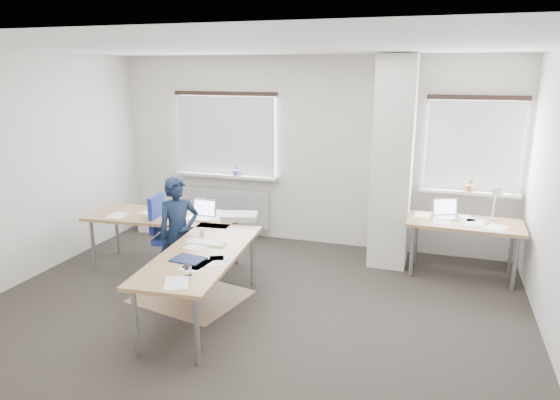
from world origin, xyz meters
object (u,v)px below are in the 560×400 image
(desk_side, at_px, (465,225))
(person, at_px, (179,234))
(task_chair, at_px, (172,250))
(desk_main, at_px, (185,234))

(desk_side, distance_m, person, 3.58)
(desk_side, xyz_separation_m, person, (-3.29, -1.42, 0.00))
(desk_side, height_order, task_chair, desk_side)
(desk_side, bearing_deg, task_chair, -162.72)
(desk_main, xyz_separation_m, desk_side, (3.19, 1.45, -0.01))
(desk_side, xyz_separation_m, task_chair, (-3.64, -1.01, -0.40))
(desk_main, height_order, task_chair, task_chair)
(desk_side, relative_size, task_chair, 1.39)
(person, bearing_deg, desk_main, -58.74)
(desk_side, bearing_deg, desk_main, -153.78)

